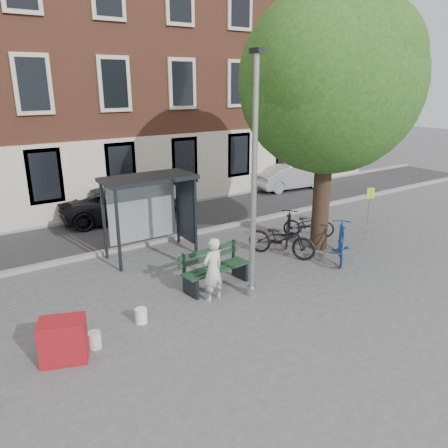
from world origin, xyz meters
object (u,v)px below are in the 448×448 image
Objects in this scene: car_dark at (121,203)px; bike_d at (288,228)px; lamppost at (254,193)px; car_silver at (291,176)px; painter at (213,270)px; red_stand at (63,340)px; notice_sign at (370,202)px; bench at (215,270)px; bike_c at (281,239)px; bike_b at (341,241)px; bike_a at (309,224)px; bus_shelter at (159,196)px.

bike_d is at bearing -141.66° from car_dark.
lamppost is 12.50m from car_silver.
painter reaches higher than car_dark.
red_stand is at bearing 62.57° from bike_d.
lamppost is 3.20× the size of bike_d.
notice_sign is (11.39, 1.63, 0.79)m from red_stand.
bench is 3.02m from bike_c.
bench is 7.39m from car_dark.
car_dark is (-3.73, 6.02, 0.10)m from bike_d.
bench is 12.05m from car_silver.
bike_d is at bearing -33.31° from bike_b.
notice_sign is (2.01, -0.99, 0.76)m from bike_a.
car_silver reaches higher than bike_b.
car_dark reaches higher than bike_a.
car_silver is at bearing -150.06° from painter.
lamppost is at bearing -174.83° from bike_c.
bus_shelter reaches higher than bike_c.
bike_c is (-1.34, 1.29, -0.03)m from bike_b.
bike_b is 1.18× the size of notice_sign.
bike_c is 4.13m from notice_sign.
bike_d is 0.47× the size of car_silver.
car_silver is (5.59, 6.02, 0.09)m from bike_d.
car_dark is at bearing 81.58° from bike_a.
bike_c is (-2.06, -0.85, 0.12)m from bike_a.
lamppost is 8.67m from car_dark.
lamppost is at bearing -148.24° from notice_sign.
car_dark is at bearing 83.60° from bench.
bus_shelter is at bearing 5.76° from bike_b.
car_silver is 4.50× the size of red_stand.
car_silver is at bearing 32.90° from bench.
bike_b reaches higher than red_stand.
lamppost is 3.35× the size of bike_a.
notice_sign reaches higher than bike_b.
red_stand is (-7.32, -1.77, -0.14)m from bike_c.
painter is 7.60m from notice_sign.
bench is at bearing -157.21° from notice_sign.
bike_c reaches higher than red_stand.
painter is 0.75× the size of bike_c.
bike_d is 0.40× the size of car_dark.
bike_c is 2.52× the size of red_stand.
red_stand is at bearing -153.04° from notice_sign.
lamppost reaches higher than painter.
bench is at bearing 148.78° from bike_a.
bike_b is at bearing -146.46° from car_dark.
bike_b is at bearing 5.14° from lamppost.
lamppost reaches higher than red_stand.
bike_b reaches higher than bike_a.
bench is at bearing 163.35° from bike_c.
lamppost is 6.79× the size of red_stand.
car_silver is at bearing 5.11° from bike_a.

